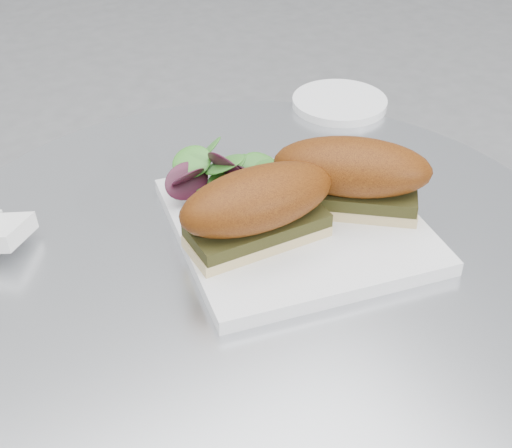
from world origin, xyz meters
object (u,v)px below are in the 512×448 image
Objects in this scene: plate at (296,224)px; sandwich_left at (258,206)px; saucer at (340,102)px; sandwich_right at (352,174)px.

sandwich_left reaches higher than plate.
plate is 1.88× the size of saucer.
sandwich_left is (-0.06, -0.01, 0.05)m from plate.
saucer is at bearing 43.31° from plate.
sandwich_right is (0.06, -0.01, 0.05)m from plate.
sandwich_left is at bearing -168.95° from plate.
plate is at bearing 15.06° from sandwich_left.
plate is 0.30m from saucer.
saucer is (0.22, 0.21, -0.00)m from plate.
sandwich_right is 1.31× the size of saucer.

